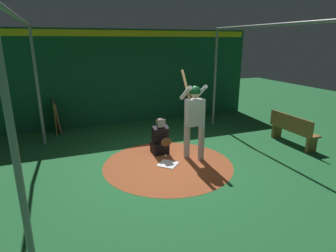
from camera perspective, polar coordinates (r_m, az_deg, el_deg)
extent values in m
plane|color=#216633|center=(6.76, 0.00, -7.73)|extent=(25.29, 25.29, 0.00)
cylinder|color=#9E4C28|center=(6.76, 0.00, -7.70)|extent=(3.04, 3.04, 0.01)
cube|color=white|center=(6.76, 0.00, -7.64)|extent=(0.59, 0.59, 0.01)
cylinder|color=#BCBCC0|center=(6.92, 6.67, -3.44)|extent=(0.15, 0.15, 0.86)
cylinder|color=#BCBCC0|center=(7.01, 3.80, -3.10)|extent=(0.15, 0.15, 0.86)
cube|color=silver|center=(6.74, 5.39, 2.72)|extent=(0.22, 0.44, 0.64)
cylinder|color=silver|center=(6.82, 6.61, 6.83)|extent=(0.52, 0.09, 0.40)
cylinder|color=silver|center=(6.65, 3.58, 6.65)|extent=(0.52, 0.09, 0.40)
sphere|color=beige|center=(6.65, 5.50, 6.47)|extent=(0.22, 0.22, 0.22)
sphere|color=#0F4C23|center=(6.64, 5.51, 6.98)|extent=(0.25, 0.25, 0.25)
cylinder|color=tan|center=(6.76, 3.68, 7.99)|extent=(0.54, 0.06, 0.73)
cube|color=black|center=(7.39, -1.69, -4.31)|extent=(0.40, 0.40, 0.29)
cube|color=black|center=(7.24, -1.61, -1.73)|extent=(0.31, 0.40, 0.47)
sphere|color=brown|center=(7.12, -1.58, 0.73)|extent=(0.22, 0.22, 0.22)
cube|color=gray|center=(7.03, -1.30, 0.53)|extent=(0.03, 0.20, 0.20)
ellipsoid|color=brown|center=(7.05, -0.36, -3.26)|extent=(0.12, 0.28, 0.22)
cube|color=#145133|center=(10.02, -8.47, 9.63)|extent=(0.20, 9.29, 3.18)
cube|color=yellow|center=(9.84, -8.68, 17.91)|extent=(0.03, 9.10, 0.20)
cylinder|color=gray|center=(8.44, -24.68, 6.93)|extent=(0.08, 0.08, 3.17)
cylinder|color=gray|center=(3.38, -28.08, -6.55)|extent=(0.08, 0.08, 3.17)
cylinder|color=gray|center=(9.79, 9.40, 9.39)|extent=(0.08, 0.08, 3.17)
cylinder|color=gray|center=(5.76, -27.72, 18.57)|extent=(5.23, 0.07, 0.07)
cylinder|color=gray|center=(7.60, 20.61, 18.49)|extent=(5.23, 0.07, 0.07)
cube|color=olive|center=(9.71, -21.70, 1.98)|extent=(0.94, 0.04, 1.05)
cylinder|color=olive|center=(10.09, -21.33, 2.00)|extent=(0.06, 0.16, 0.86)
cylinder|color=tan|center=(9.97, -21.31, 1.76)|extent=(0.06, 0.20, 0.84)
cylinder|color=black|center=(9.85, -21.32, 1.78)|extent=(0.06, 0.13, 0.90)
cylinder|color=tan|center=(9.74, -21.30, 1.54)|extent=(0.06, 0.13, 0.88)
cylinder|color=tan|center=(9.62, -21.28, 1.32)|extent=(0.06, 0.17, 0.86)
cylinder|color=black|center=(9.51, -21.26, 1.10)|extent=(0.06, 0.20, 0.84)
cylinder|color=olive|center=(9.38, -21.27, 1.09)|extent=(0.06, 0.21, 0.90)
cube|color=olive|center=(8.65, 23.91, -0.67)|extent=(1.51, 0.36, 0.05)
cube|color=olive|center=(8.48, 23.32, 0.66)|extent=(1.51, 0.04, 0.40)
cube|color=olive|center=(9.15, 20.97, -0.91)|extent=(0.08, 0.32, 0.40)
cube|color=olive|center=(8.31, 26.79, -3.36)|extent=(0.08, 0.32, 0.40)
sphere|color=white|center=(7.13, -0.55, -6.01)|extent=(0.07, 0.07, 0.07)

